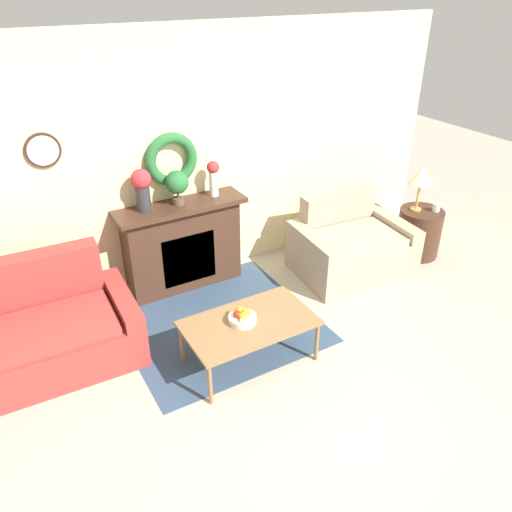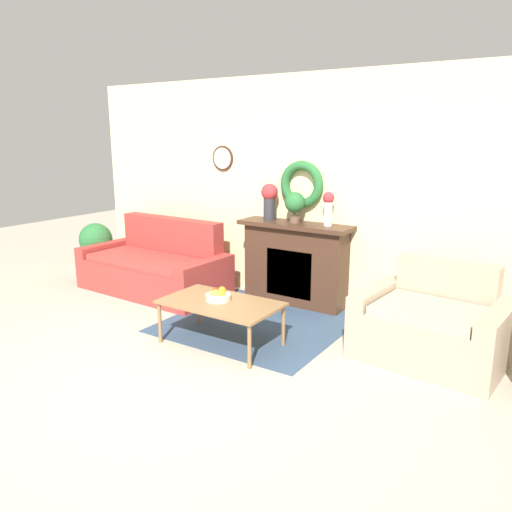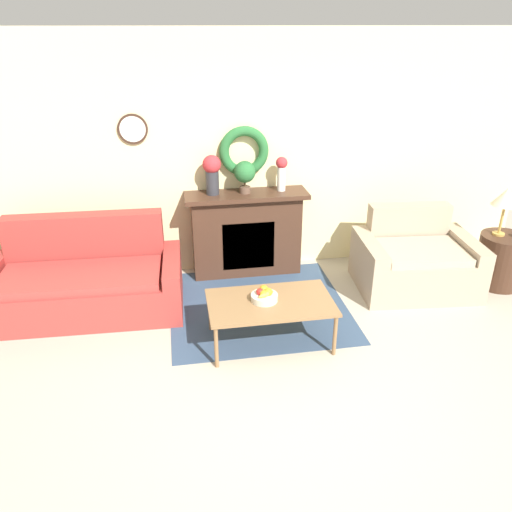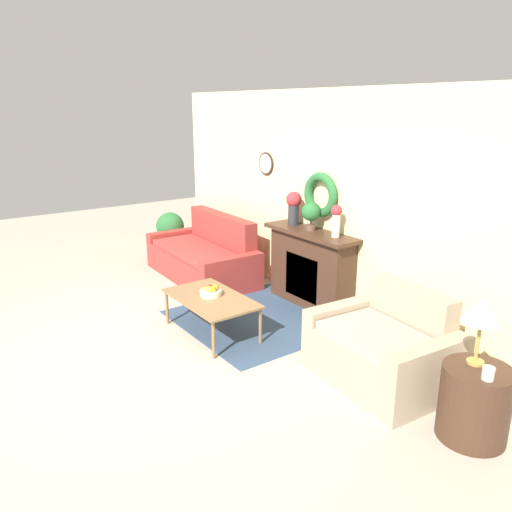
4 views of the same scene
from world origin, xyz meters
TOP-DOWN VIEW (x-y plane):
  - ground_plane at (0.00, 0.00)m, footprint 16.00×16.00m
  - floor_rug at (-0.11, 1.68)m, footprint 1.84×1.77m
  - wall_back at (-0.01, 2.71)m, footprint 6.80×0.17m
  - fireplace at (-0.10, 2.50)m, footprint 1.39×0.41m
  - couch_left at (-1.87, 1.95)m, footprint 2.00×1.01m
  - loveseat_right at (1.70, 1.82)m, footprint 1.34×1.04m
  - coffee_table at (-0.11, 1.02)m, footprint 1.14×0.67m
  - fruit_bowl at (-0.16, 1.05)m, footprint 0.25×0.25m
  - side_table_by_loveseat at (2.68, 1.70)m, footprint 0.53×0.53m
  - table_lamp at (2.62, 1.75)m, footprint 0.29×0.29m
  - mug at (2.80, 1.61)m, footprint 0.09×0.09m
  - vase_on_mantel_left at (-0.47, 2.51)m, footprint 0.20×0.20m
  - vase_on_mantel_right at (0.31, 2.51)m, footprint 0.13×0.13m
  - potted_plant_on_mantel at (-0.11, 2.49)m, footprint 0.24×0.24m

SIDE VIEW (x-z plane):
  - ground_plane at x=0.00m, z-range 0.00..0.00m
  - floor_rug at x=-0.11m, z-range 0.00..0.01m
  - side_table_by_loveseat at x=2.68m, z-range 0.00..0.59m
  - couch_left at x=-1.87m, z-range -0.15..0.77m
  - loveseat_right at x=1.70m, z-range -0.12..0.74m
  - coffee_table at x=-0.11m, z-range 0.18..0.62m
  - fruit_bowl at x=-0.16m, z-range 0.42..0.54m
  - fireplace at x=-0.10m, z-range 0.01..1.00m
  - mug at x=2.80m, z-range 0.59..0.69m
  - table_lamp at x=2.62m, z-range 0.75..1.29m
  - potted_plant_on_mantel at x=-0.11m, z-range 1.04..1.40m
  - vase_on_mantel_right at x=0.31m, z-range 1.03..1.41m
  - vase_on_mantel_left at x=-0.47m, z-range 1.03..1.47m
  - wall_back at x=-0.01m, z-range 0.00..2.70m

